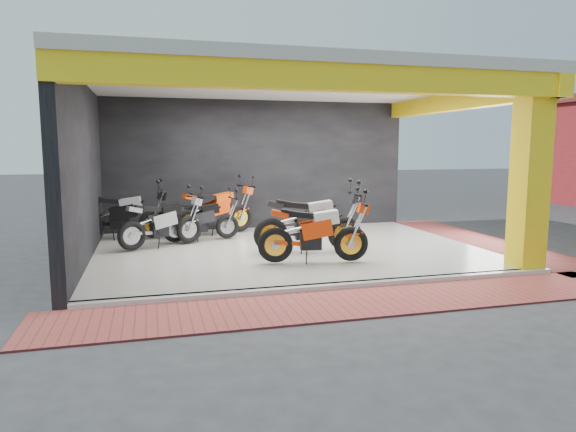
# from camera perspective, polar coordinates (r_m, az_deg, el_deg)

# --- Properties ---
(ground) EXTENTS (80.00, 80.00, 0.00)m
(ground) POSITION_cam_1_polar(r_m,az_deg,el_deg) (9.25, 3.30, -6.49)
(ground) COLOR #2D2D30
(ground) RESTS_ON ground
(showroom_floor) EXTENTS (8.00, 6.00, 0.10)m
(showroom_floor) POSITION_cam_1_polar(r_m,az_deg,el_deg) (11.10, 0.03, -3.83)
(showroom_floor) COLOR white
(showroom_floor) RESTS_ON ground
(showroom_ceiling) EXTENTS (8.40, 6.40, 0.20)m
(showroom_ceiling) POSITION_cam_1_polar(r_m,az_deg,el_deg) (10.97, 0.03, 14.67)
(showroom_ceiling) COLOR beige
(showroom_ceiling) RESTS_ON corner_column
(back_wall) EXTENTS (8.20, 0.20, 3.50)m
(back_wall) POSITION_cam_1_polar(r_m,az_deg,el_deg) (13.91, -3.33, 5.52)
(back_wall) COLOR black
(back_wall) RESTS_ON ground
(left_wall) EXTENTS (0.20, 6.20, 3.50)m
(left_wall) POSITION_cam_1_polar(r_m,az_deg,el_deg) (10.59, -21.98, 4.35)
(left_wall) COLOR black
(left_wall) RESTS_ON ground
(corner_column) EXTENTS (0.50, 0.50, 3.50)m
(corner_column) POSITION_cam_1_polar(r_m,az_deg,el_deg) (10.20, 25.29, 4.07)
(corner_column) COLOR yellow
(corner_column) RESTS_ON ground
(header_beam_front) EXTENTS (8.40, 0.30, 0.40)m
(header_beam_front) POSITION_cam_1_polar(r_m,az_deg,el_deg) (8.10, 5.79, 15.03)
(header_beam_front) COLOR yellow
(header_beam_front) RESTS_ON corner_column
(header_beam_right) EXTENTS (0.30, 6.40, 0.40)m
(header_beam_right) POSITION_cam_1_polar(r_m,az_deg,el_deg) (12.59, 18.31, 12.00)
(header_beam_right) COLOR yellow
(header_beam_right) RESTS_ON corner_column
(floor_kerb) EXTENTS (8.00, 0.20, 0.10)m
(floor_kerb) POSITION_cam_1_polar(r_m,az_deg,el_deg) (8.30, 5.54, -7.79)
(floor_kerb) COLOR white
(floor_kerb) RESTS_ON ground
(paver_front) EXTENTS (9.00, 1.40, 0.03)m
(paver_front) POSITION_cam_1_polar(r_m,az_deg,el_deg) (7.62, 7.64, -9.51)
(paver_front) COLOR maroon
(paver_front) RESTS_ON ground
(paver_right) EXTENTS (1.40, 7.00, 0.03)m
(paver_right) POSITION_cam_1_polar(r_m,az_deg,el_deg) (13.18, 20.62, -2.66)
(paver_right) COLOR maroon
(paver_right) RESTS_ON ground
(moto_hero) EXTENTS (2.31, 1.18, 1.35)m
(moto_hero) POSITION_cam_1_polar(r_m,az_deg,el_deg) (9.68, 7.05, -1.22)
(moto_hero) COLOR #ED3A09
(moto_hero) RESTS_ON showroom_floor
(moto_row_a) EXTENTS (2.46, 1.17, 1.45)m
(moto_row_a) POSITION_cam_1_polar(r_m,az_deg,el_deg) (10.67, 6.33, -0.12)
(moto_row_a) COLOR black
(moto_row_a) RESTS_ON showroom_floor
(moto_row_b) EXTENTS (2.20, 1.55, 1.26)m
(moto_row_b) POSITION_cam_1_polar(r_m,az_deg,el_deg) (11.68, -10.95, -0.02)
(moto_row_b) COLOR #96979D
(moto_row_b) RESTS_ON showroom_floor
(moto_row_c) EXTENTS (2.46, 1.67, 1.41)m
(moto_row_c) POSITION_cam_1_polar(r_m,az_deg,el_deg) (13.15, -5.30, 1.25)
(moto_row_c) COLOR #F6460A
(moto_row_c) RESTS_ON showroom_floor
(moto_row_d) EXTENTS (1.99, 1.00, 1.16)m
(moto_row_d) POSITION_cam_1_polar(r_m,az_deg,el_deg) (12.16, -6.78, 0.13)
(moto_row_d) COLOR black
(moto_row_d) RESTS_ON showroom_floor
(moto_row_e) EXTENTS (2.32, 1.11, 1.36)m
(moto_row_e) POSITION_cam_1_polar(r_m,az_deg,el_deg) (12.50, -14.82, 0.60)
(moto_row_e) COLOR black
(moto_row_e) RESTS_ON showroom_floor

